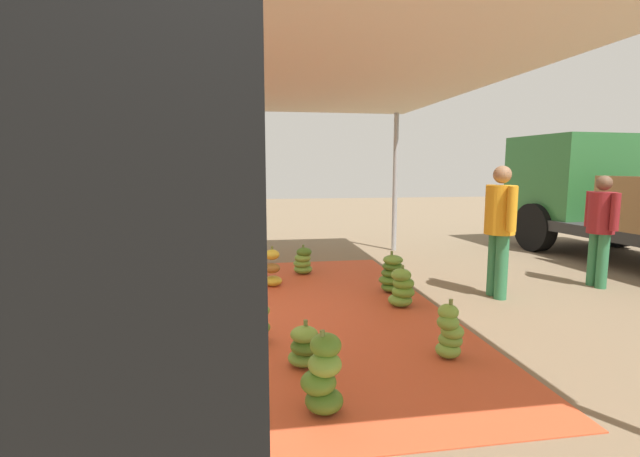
# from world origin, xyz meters

# --- Properties ---
(ground_plane) EXTENTS (40.00, 40.00, 0.00)m
(ground_plane) POSITION_xyz_m (0.00, 3.00, 0.00)
(ground_plane) COLOR #7F6B51
(tarp_orange) EXTENTS (5.70, 5.13, 0.01)m
(tarp_orange) POSITION_xyz_m (0.00, 0.00, 0.01)
(tarp_orange) COLOR #D1512D
(tarp_orange) RESTS_ON ground
(tent_canopy) EXTENTS (8.00, 7.00, 2.90)m
(tent_canopy) POSITION_xyz_m (0.02, -0.10, 2.82)
(tent_canopy) COLOR #9EA0A5
(tent_canopy) RESTS_ON ground
(banana_bunch_0) EXTENTS (0.48, 0.48, 0.58)m
(banana_bunch_0) POSITION_xyz_m (-0.66, 2.23, 0.25)
(banana_bunch_0) COLOR #518428
(banana_bunch_0) RESTS_ON tarp_orange
(banana_bunch_1) EXTENTS (0.35, 0.38, 0.60)m
(banana_bunch_1) POSITION_xyz_m (2.29, 0.75, 0.27)
(banana_bunch_1) COLOR #477523
(banana_bunch_1) RESTS_ON tarp_orange
(banana_bunch_2) EXTENTS (0.36, 0.37, 0.48)m
(banana_bunch_2) POSITION_xyz_m (1.06, -1.72, 0.22)
(banana_bunch_2) COLOR #60932D
(banana_bunch_2) RESTS_ON tarp_orange
(banana_bunch_3) EXTENTS (0.42, 0.42, 0.42)m
(banana_bunch_3) POSITION_xyz_m (1.54, 0.71, 0.18)
(banana_bunch_3) COLOR #6B9E38
(banana_bunch_3) RESTS_ON tarp_orange
(banana_bunch_4) EXTENTS (0.33, 0.33, 0.53)m
(banana_bunch_4) POSITION_xyz_m (0.92, 0.31, 0.23)
(banana_bunch_4) COLOR #518428
(banana_bunch_4) RESTS_ON tarp_orange
(banana_bunch_5) EXTENTS (0.41, 0.42, 0.45)m
(banana_bunch_5) POSITION_xyz_m (-2.19, -0.19, 0.20)
(banana_bunch_5) COLOR #6B9E38
(banana_bunch_5) RESTS_ON tarp_orange
(banana_bunch_6) EXTENTS (0.43, 0.42, 0.49)m
(banana_bunch_6) POSITION_xyz_m (-1.70, -1.61, 0.21)
(banana_bunch_6) COLOR #477523
(banana_bunch_6) RESTS_ON tarp_orange
(banana_bunch_7) EXTENTS (0.42, 0.42, 0.49)m
(banana_bunch_7) POSITION_xyz_m (-1.92, 1.12, 0.22)
(banana_bunch_7) COLOR #6B9E38
(banana_bunch_7) RESTS_ON tarp_orange
(banana_bunch_8) EXTENTS (0.36, 0.35, 0.59)m
(banana_bunch_8) POSITION_xyz_m (-1.22, 0.59, 0.26)
(banana_bunch_8) COLOR gold
(banana_bunch_8) RESTS_ON tarp_orange
(banana_bunch_10) EXTENTS (0.35, 0.37, 0.52)m
(banana_bunch_10) POSITION_xyz_m (-0.64, -1.60, 0.23)
(banana_bunch_10) COLOR gold
(banana_bunch_10) RESTS_ON tarp_orange
(banana_bunch_12) EXTENTS (0.40, 0.38, 0.54)m
(banana_bunch_12) POSITION_xyz_m (2.49, -0.67, 0.24)
(banana_bunch_12) COLOR gold
(banana_bunch_12) RESTS_ON tarp_orange
(banana_bunch_13) EXTENTS (0.40, 0.42, 0.53)m
(banana_bunch_13) POSITION_xyz_m (0.02, 2.13, 0.24)
(banana_bunch_13) COLOR #6B9E38
(banana_bunch_13) RESTS_ON tarp_orange
(banana_bunch_14) EXTENTS (0.29, 0.32, 0.55)m
(banana_bunch_14) POSITION_xyz_m (1.57, 2.04, 0.25)
(banana_bunch_14) COLOR #75A83D
(banana_bunch_14) RESTS_ON tarp_orange
(worker_0) EXTENTS (0.65, 0.39, 1.76)m
(worker_0) POSITION_xyz_m (-0.21, 3.55, 1.03)
(worker_0) COLOR #337A4C
(worker_0) RESTS_ON ground
(worker_2) EXTENTS (0.60, 0.36, 1.63)m
(worker_2) POSITION_xyz_m (-0.47, 5.29, 0.95)
(worker_2) COLOR #337A4C
(worker_2) RESTS_ON ground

